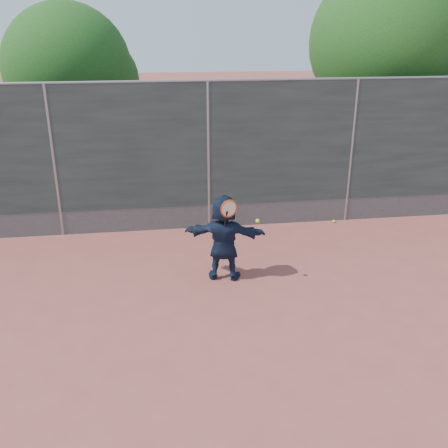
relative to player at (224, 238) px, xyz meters
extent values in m
plane|color=#9E4C42|center=(0.01, -1.22, -0.73)|extent=(80.00, 80.00, 0.00)
imported|color=#152039|center=(0.00, 0.00, 0.00)|extent=(1.42, 0.74, 1.46)
sphere|color=yellow|center=(2.70, 2.13, -0.70)|extent=(0.07, 0.07, 0.07)
cube|color=#38423D|center=(0.01, 2.28, 1.02)|extent=(20.00, 0.04, 2.50)
cube|color=slate|center=(0.01, 2.28, -0.48)|extent=(20.00, 0.03, 0.50)
cylinder|color=gray|center=(0.01, 2.28, 2.27)|extent=(20.00, 0.05, 0.05)
cylinder|color=gray|center=(-2.99, 2.28, 0.77)|extent=(0.06, 0.06, 3.00)
cylinder|color=gray|center=(0.01, 2.28, 0.77)|extent=(0.06, 0.06, 3.00)
cylinder|color=gray|center=(3.01, 2.28, 0.77)|extent=(0.06, 0.06, 3.00)
torus|color=#BF3D12|center=(0.05, -0.20, 0.58)|extent=(0.28, 0.12, 0.29)
cylinder|color=beige|center=(0.05, -0.20, 0.58)|extent=(0.24, 0.09, 0.25)
cylinder|color=black|center=(0.00, -0.18, 0.38)|extent=(0.07, 0.13, 0.33)
sphere|color=yellow|center=(0.50, -0.24, 0.36)|extent=(0.07, 0.07, 0.07)
cylinder|color=#382314|center=(4.51, 4.48, 0.57)|extent=(0.28, 0.28, 2.60)
sphere|color=#23561C|center=(4.51, 4.48, 2.86)|extent=(3.60, 3.60, 3.60)
sphere|color=#23561C|center=(5.23, 4.68, 2.50)|extent=(2.52, 2.52, 2.52)
cylinder|color=#382314|center=(-2.99, 5.28, 0.37)|extent=(0.28, 0.28, 2.20)
sphere|color=#23561C|center=(-2.99, 5.28, 2.30)|extent=(3.00, 3.00, 3.00)
sphere|color=#23561C|center=(-2.39, 5.48, 2.00)|extent=(2.10, 2.10, 2.10)
cone|color=#387226|center=(0.26, 2.16, -0.60)|extent=(0.03, 0.03, 0.26)
cone|color=#387226|center=(0.56, 2.18, -0.58)|extent=(0.03, 0.03, 0.30)
cone|color=#387226|center=(-0.09, 2.14, -0.62)|extent=(0.03, 0.03, 0.22)
camera|label=1|loc=(-1.05, -7.45, 3.27)|focal=40.00mm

